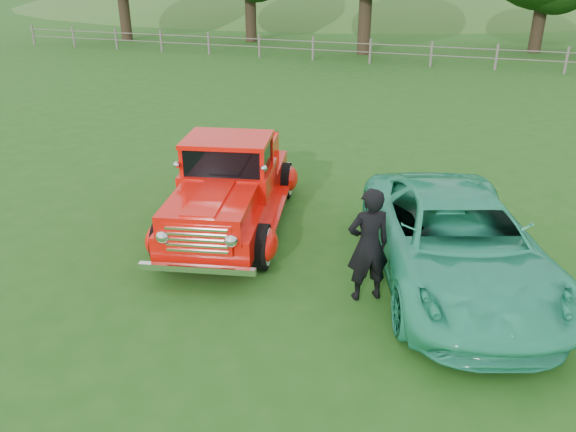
% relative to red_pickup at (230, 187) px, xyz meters
% --- Properties ---
extents(ground, '(140.00, 140.00, 0.00)m').
position_rel_red_pickup_xyz_m(ground, '(1.51, -2.13, -0.80)').
color(ground, '#1F5316').
rests_on(ground, ground).
extents(distant_hills, '(116.00, 60.00, 18.00)m').
position_rel_red_pickup_xyz_m(distant_hills, '(-2.57, 57.34, -5.34)').
color(distant_hills, '#325720').
rests_on(distant_hills, ground).
extents(fence_line, '(48.00, 0.12, 1.20)m').
position_rel_red_pickup_xyz_m(fence_line, '(1.51, 19.87, -0.19)').
color(fence_line, slate).
rests_on(fence_line, ground).
extents(red_pickup, '(3.00, 5.24, 1.78)m').
position_rel_red_pickup_xyz_m(red_pickup, '(0.00, 0.00, 0.00)').
color(red_pickup, black).
rests_on(red_pickup, ground).
extents(teal_sedan, '(3.90, 5.55, 1.41)m').
position_rel_red_pickup_xyz_m(teal_sedan, '(4.15, -0.73, -0.09)').
color(teal_sedan, '#2CB083').
rests_on(teal_sedan, ground).
extents(man, '(0.77, 0.70, 1.77)m').
position_rel_red_pickup_xyz_m(man, '(2.96, -1.64, 0.09)').
color(man, black).
rests_on(man, ground).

